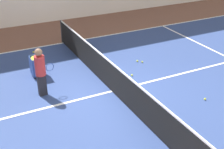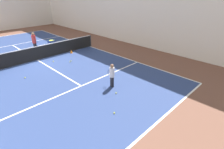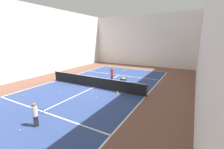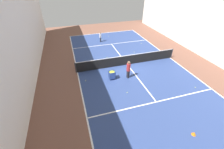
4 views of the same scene
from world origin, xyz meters
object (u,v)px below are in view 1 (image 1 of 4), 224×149
Objects in this scene: tennis_net at (112,77)px; coach_at_net at (40,69)px; training_cone_1 at (91,56)px; ball_cart at (37,63)px.

coach_at_net is (0.82, 2.13, 0.39)m from tennis_net.
coach_at_net reaches higher than tennis_net.
tennis_net reaches higher than training_cone_1.
training_cone_1 is (2.74, -0.41, -0.40)m from tennis_net.
tennis_net is at bearing 171.55° from training_cone_1.
training_cone_1 is at bearing 29.36° from coach_at_net.
coach_at_net reaches higher than training_cone_1.
coach_at_net reaches higher than ball_cart.
tennis_net is at bearing -139.24° from ball_cart.
coach_at_net is at bearing 127.12° from training_cone_1.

